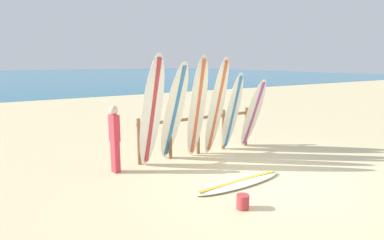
# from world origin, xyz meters

# --- Properties ---
(ground_plane) EXTENTS (120.00, 120.00, 0.00)m
(ground_plane) POSITION_xyz_m (0.00, 0.00, 0.00)
(ground_plane) COLOR beige
(ocean_water) EXTENTS (120.00, 80.00, 0.01)m
(ocean_water) POSITION_xyz_m (0.00, 58.00, 0.00)
(ocean_water) COLOR #196B93
(ocean_water) RESTS_ON ground
(surfboard_rack) EXTENTS (3.50, 0.09, 1.12)m
(surfboard_rack) POSITION_xyz_m (-0.15, 2.51, 0.69)
(surfboard_rack) COLOR brown
(surfboard_rack) RESTS_ON ground
(surfboard_leaning_far_left) EXTENTS (0.70, 0.79, 2.64)m
(surfboard_leaning_far_left) POSITION_xyz_m (-1.70, 2.10, 1.32)
(surfboard_leaning_far_left) COLOR white
(surfboard_leaning_far_left) RESTS_ON ground
(surfboard_leaning_left) EXTENTS (0.63, 1.01, 2.46)m
(surfboard_leaning_left) POSITION_xyz_m (-1.03, 2.26, 1.23)
(surfboard_leaning_left) COLOR white
(surfboard_leaning_left) RESTS_ON ground
(surfboard_leaning_center_left) EXTENTS (0.50, 0.73, 2.61)m
(surfboard_leaning_center_left) POSITION_xyz_m (-0.41, 2.17, 1.31)
(surfboard_leaning_center_left) COLOR silver
(surfboard_leaning_center_left) RESTS_ON ground
(surfboard_leaning_center) EXTENTS (0.54, 0.80, 2.57)m
(surfboard_leaning_center) POSITION_xyz_m (0.11, 2.07, 1.29)
(surfboard_leaning_center) COLOR silver
(surfboard_leaning_center) RESTS_ON ground
(surfboard_leaning_center_right) EXTENTS (0.63, 0.70, 2.17)m
(surfboard_leaning_center_right) POSITION_xyz_m (0.79, 2.25, 1.08)
(surfboard_leaning_center_right) COLOR silver
(surfboard_leaning_center_right) RESTS_ON ground
(surfboard_leaning_right) EXTENTS (0.62, 0.82, 1.98)m
(surfboard_leaning_right) POSITION_xyz_m (1.46, 2.15, 0.99)
(surfboard_leaning_right) COLOR white
(surfboard_leaning_right) RESTS_ON ground
(surfboard_lying_on_sand) EXTENTS (2.23, 0.61, 0.08)m
(surfboard_lying_on_sand) POSITION_xyz_m (-0.70, 0.24, 0.04)
(surfboard_lying_on_sand) COLOR white
(surfboard_lying_on_sand) RESTS_ON ground
(beachgoer_standing) EXTENTS (0.20, 0.26, 1.50)m
(beachgoer_standing) POSITION_xyz_m (-2.52, 2.29, 0.83)
(beachgoer_standing) COLOR #D8333F
(beachgoer_standing) RESTS_ON ground
(sand_bucket) EXTENTS (0.22, 0.22, 0.24)m
(sand_bucket) POSITION_xyz_m (-1.40, -0.65, 0.12)
(sand_bucket) COLOR #B73338
(sand_bucket) RESTS_ON ground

